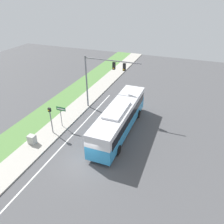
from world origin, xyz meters
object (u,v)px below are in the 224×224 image
object	(u,v)px
pedestrian_signal	(50,117)
utility_cabinet	(32,139)
bus	(120,117)
street_sign	(61,113)
signal_gantry	(101,73)

from	to	relation	value
pedestrian_signal	utility_cabinet	bearing A→B (deg)	-110.27
bus	pedestrian_signal	size ratio (longest dim) A/B	3.74
pedestrian_signal	street_sign	xyz separation A→B (m)	(0.32, 1.53, -0.30)
bus	pedestrian_signal	bearing A→B (deg)	-155.82
pedestrian_signal	street_sign	bearing A→B (deg)	78.11
signal_gantry	pedestrian_signal	xyz separation A→B (m)	(-2.95, -7.32, -2.92)
street_sign	bus	bearing A→B (deg)	13.48
signal_gantry	street_sign	distance (m)	7.13
signal_gantry	street_sign	bearing A→B (deg)	-114.45
bus	utility_cabinet	world-z (taller)	bus
bus	utility_cabinet	size ratio (longest dim) A/B	12.94
pedestrian_signal	utility_cabinet	xyz separation A→B (m)	(-0.90, -2.43, -1.63)
street_sign	pedestrian_signal	bearing A→B (deg)	-101.89
street_sign	utility_cabinet	size ratio (longest dim) A/B	2.89
pedestrian_signal	bus	bearing A→B (deg)	24.18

